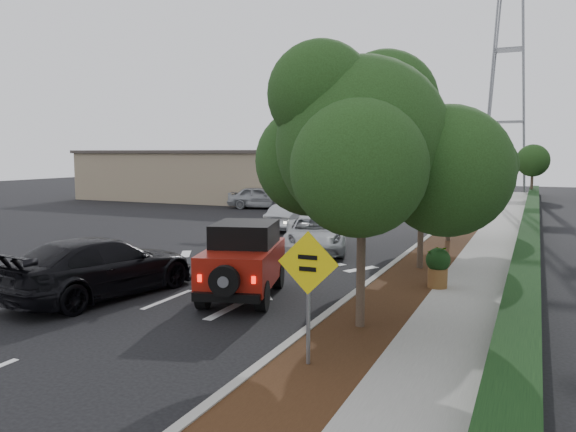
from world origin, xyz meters
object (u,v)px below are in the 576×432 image
Objects in this scene: red_jeep at (245,259)px; speed_hump_sign at (308,280)px; black_suv_oncoming at (101,267)px; silver_suv_ahead at (314,234)px.

speed_hump_sign is at bearing -65.62° from red_jeep.
black_suv_oncoming is at bearing -171.29° from red_jeep.
silver_suv_ahead is 2.07× the size of speed_hump_sign.
black_suv_oncoming is (-3.64, -1.66, -0.21)m from red_jeep.
black_suv_oncoming is (-2.80, -9.12, 0.13)m from silver_suv_ahead.
silver_suv_ahead is at bearing 80.64° from red_jeep.
red_jeep is 5.69m from speed_hump_sign.
red_jeep reaches higher than silver_suv_ahead.
silver_suv_ahead is (-0.84, 7.46, -0.34)m from red_jeep.
silver_suv_ahead is at bearing -97.30° from black_suv_oncoming.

